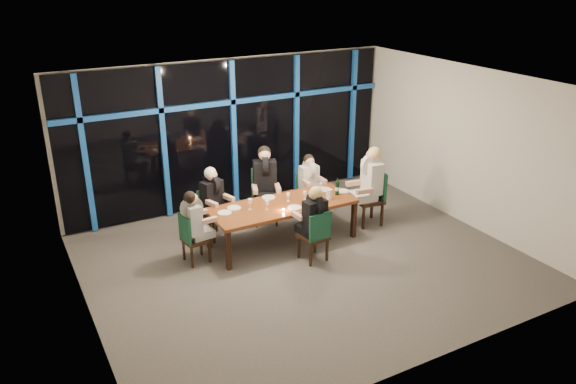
# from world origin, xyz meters

# --- Properties ---
(room) EXTENTS (7.04, 7.00, 3.02)m
(room) POSITION_xyz_m (0.00, 0.00, 2.02)
(room) COLOR #5D5752
(room) RESTS_ON ground
(window_wall) EXTENTS (6.86, 0.43, 2.94)m
(window_wall) POSITION_xyz_m (0.01, 2.93, 1.55)
(window_wall) COLOR black
(window_wall) RESTS_ON ground
(dining_table) EXTENTS (2.60, 1.00, 0.75)m
(dining_table) POSITION_xyz_m (0.00, 0.80, 0.68)
(dining_table) COLOR brown
(dining_table) RESTS_ON ground
(chair_far_left) EXTENTS (0.54, 0.54, 0.92)m
(chair_far_left) POSITION_xyz_m (-1.02, 1.65, 0.51)
(chair_far_left) COLOR black
(chair_far_left) RESTS_ON ground
(chair_far_mid) EXTENTS (0.62, 0.62, 1.05)m
(chair_far_mid) POSITION_xyz_m (0.14, 1.79, 0.58)
(chair_far_mid) COLOR black
(chair_far_mid) RESTS_ON ground
(chair_far_right) EXTENTS (0.41, 0.41, 0.87)m
(chair_far_right) POSITION_xyz_m (1.02, 1.66, 0.48)
(chair_far_right) COLOR black
(chair_far_right) RESTS_ON ground
(chair_end_left) EXTENTS (0.45, 0.45, 0.88)m
(chair_end_left) POSITION_xyz_m (-1.69, 0.86, 0.49)
(chair_end_left) COLOR black
(chair_end_left) RESTS_ON ground
(chair_end_right) EXTENTS (0.55, 0.55, 1.06)m
(chair_end_right) POSITION_xyz_m (1.91, 0.69, 0.59)
(chair_end_right) COLOR black
(chair_end_right) RESTS_ON ground
(chair_near_mid) EXTENTS (0.46, 0.46, 0.92)m
(chair_near_mid) POSITION_xyz_m (0.16, -0.09, 0.51)
(chair_near_mid) COLOR black
(chair_near_mid) RESTS_ON ground
(diner_far_left) EXTENTS (0.54, 0.63, 0.90)m
(diner_far_left) POSITION_xyz_m (-1.00, 1.58, 0.88)
(diner_far_left) COLOR black
(diner_far_left) RESTS_ON ground
(diner_far_mid) EXTENTS (0.64, 0.72, 1.02)m
(diner_far_mid) POSITION_xyz_m (0.10, 1.70, 1.00)
(diner_far_mid) COLOR black
(diner_far_mid) RESTS_ON ground
(diner_far_right) EXTENTS (0.44, 0.54, 0.85)m
(diner_far_right) POSITION_xyz_m (1.02, 1.58, 0.83)
(diner_far_right) COLOR silver
(diner_far_right) RESTS_ON ground
(diner_end_left) EXTENTS (0.57, 0.46, 0.86)m
(diner_end_left) POSITION_xyz_m (-1.61, 0.87, 0.84)
(diner_end_left) COLOR black
(diner_end_left) RESTS_ON ground
(diner_end_right) EXTENTS (0.69, 0.56, 1.03)m
(diner_end_right) POSITION_xyz_m (1.82, 0.70, 1.01)
(diner_end_right) COLOR silver
(diner_end_right) RESTS_ON ground
(diner_near_mid) EXTENTS (0.48, 0.59, 0.90)m
(diner_near_mid) POSITION_xyz_m (0.15, -0.01, 0.88)
(diner_near_mid) COLOR black
(diner_near_mid) RESTS_ON ground
(plate_far_left) EXTENTS (0.24, 0.24, 0.01)m
(plate_far_left) POSITION_xyz_m (-0.83, 1.04, 0.76)
(plate_far_left) COLOR white
(plate_far_left) RESTS_ON dining_table
(plate_far_mid) EXTENTS (0.24, 0.24, 0.01)m
(plate_far_mid) POSITION_xyz_m (-0.09, 1.17, 0.76)
(plate_far_mid) COLOR white
(plate_far_mid) RESTS_ON dining_table
(plate_far_right) EXTENTS (0.24, 0.24, 0.01)m
(plate_far_right) POSITION_xyz_m (1.01, 1.02, 0.76)
(plate_far_right) COLOR white
(plate_far_right) RESTS_ON dining_table
(plate_end_left) EXTENTS (0.24, 0.24, 0.01)m
(plate_end_left) POSITION_xyz_m (-1.05, 0.92, 0.76)
(plate_end_left) COLOR white
(plate_end_left) RESTS_ON dining_table
(plate_end_right) EXTENTS (0.24, 0.24, 0.01)m
(plate_end_right) POSITION_xyz_m (1.26, 0.78, 0.76)
(plate_end_right) COLOR white
(plate_end_right) RESTS_ON dining_table
(plate_near_mid) EXTENTS (0.24, 0.24, 0.01)m
(plate_near_mid) POSITION_xyz_m (0.10, 0.55, 0.76)
(plate_near_mid) COLOR white
(plate_near_mid) RESTS_ON dining_table
(wine_bottle) EXTENTS (0.08, 0.08, 0.33)m
(wine_bottle) POSITION_xyz_m (1.08, 0.70, 0.88)
(wine_bottle) COLOR black
(wine_bottle) RESTS_ON dining_table
(water_pitcher) EXTENTS (0.12, 0.11, 0.19)m
(water_pitcher) POSITION_xyz_m (0.84, 0.58, 0.85)
(water_pitcher) COLOR silver
(water_pitcher) RESTS_ON dining_table
(tea_light) EXTENTS (0.05, 0.05, 0.03)m
(tea_light) POSITION_xyz_m (-0.12, 0.54, 0.77)
(tea_light) COLOR #FF9B4C
(tea_light) RESTS_ON dining_table
(wine_glass_a) EXTENTS (0.06, 0.06, 0.17)m
(wine_glass_a) POSITION_xyz_m (-0.35, 0.72, 0.87)
(wine_glass_a) COLOR silver
(wine_glass_a) RESTS_ON dining_table
(wine_glass_b) EXTENTS (0.06, 0.06, 0.16)m
(wine_glass_b) POSITION_xyz_m (0.15, 0.87, 0.87)
(wine_glass_b) COLOR silver
(wine_glass_b) RESTS_ON dining_table
(wine_glass_c) EXTENTS (0.06, 0.06, 0.16)m
(wine_glass_c) POSITION_xyz_m (0.46, 0.80, 0.86)
(wine_glass_c) COLOR silver
(wine_glass_c) RESTS_ON dining_table
(wine_glass_d) EXTENTS (0.08, 0.08, 0.20)m
(wine_glass_d) POSITION_xyz_m (-0.60, 0.86, 0.89)
(wine_glass_d) COLOR silver
(wine_glass_d) RESTS_ON dining_table
(wine_glass_e) EXTENTS (0.06, 0.06, 0.16)m
(wine_glass_e) POSITION_xyz_m (0.91, 0.99, 0.87)
(wine_glass_e) COLOR silver
(wine_glass_e) RESTS_ON dining_table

